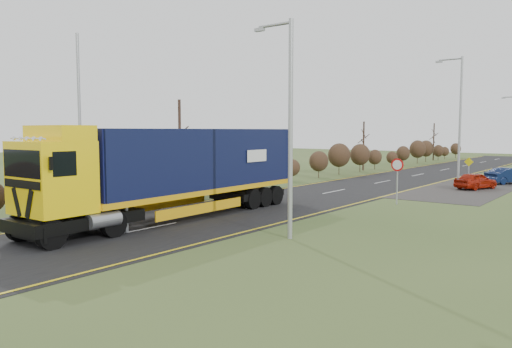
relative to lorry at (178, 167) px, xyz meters
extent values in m
plane|color=#394F22|center=(0.80, 1.54, -2.46)|extent=(160.00, 160.00, 0.00)
cube|color=black|center=(0.80, 11.54, -2.45)|extent=(8.00, 120.00, 0.02)
cube|color=#302D2B|center=(7.30, 21.54, -2.44)|extent=(6.00, 18.00, 0.02)
cube|color=yellow|center=(-2.90, 11.54, -2.43)|extent=(0.12, 116.00, 0.01)
cube|color=yellow|center=(4.50, 11.54, -2.43)|extent=(0.12, 116.00, 0.01)
cube|color=silver|center=(0.80, -2.46, -2.43)|extent=(0.12, 3.00, 0.01)
cube|color=silver|center=(0.80, 5.54, -2.43)|extent=(0.12, 3.00, 0.01)
cube|color=silver|center=(0.80, 13.54, -2.43)|extent=(0.12, 3.00, 0.01)
cube|color=silver|center=(0.80, 21.54, -2.43)|extent=(0.12, 3.00, 0.01)
cube|color=silver|center=(0.80, 29.54, -2.43)|extent=(0.12, 3.00, 0.01)
cube|color=silver|center=(0.80, 37.54, -2.43)|extent=(0.12, 3.00, 0.01)
cube|color=silver|center=(0.80, 45.54, -2.43)|extent=(0.12, 3.00, 0.01)
cube|color=silver|center=(0.80, 53.54, -2.43)|extent=(0.12, 3.00, 0.01)
cube|color=silver|center=(0.80, 61.54, -2.43)|extent=(0.12, 3.00, 0.01)
ellipsoid|color=black|center=(-5.22, -2.46, -1.32)|extent=(1.21, 1.57, 1.39)
ellipsoid|color=black|center=(-5.20, 1.54, -0.97)|extent=(1.58, 2.06, 1.82)
ellipsoid|color=black|center=(-5.18, 5.54, -0.62)|extent=(1.96, 2.55, 2.25)
ellipsoid|color=black|center=(-5.23, 9.54, -0.74)|extent=(1.83, 2.38, 2.10)
ellipsoid|color=black|center=(-5.15, 13.54, -1.17)|extent=(1.37, 1.78, 1.57)
ellipsoid|color=black|center=(-5.26, 17.54, -1.33)|extent=(1.20, 1.56, 1.38)
ellipsoid|color=black|center=(-5.12, 21.54, -1.00)|extent=(1.55, 2.02, 1.78)
ellipsoid|color=black|center=(-5.29, 25.54, -0.63)|extent=(1.95, 2.53, 2.24)
ellipsoid|color=black|center=(-5.10, 29.54, -0.72)|extent=(1.85, 2.41, 2.13)
ellipsoid|color=black|center=(-5.32, 33.54, -1.15)|extent=(1.40, 1.81, 1.61)
ellipsoid|color=black|center=(-5.07, 37.54, -1.34)|extent=(1.19, 1.55, 1.37)
ellipsoid|color=black|center=(-5.34, 41.54, -1.03)|extent=(1.52, 1.97, 1.75)
ellipsoid|color=black|center=(-5.04, 45.54, -0.64)|extent=(1.93, 2.51, 2.22)
ellipsoid|color=black|center=(-5.37, 49.54, -0.69)|extent=(1.88, 2.44, 2.16)
ellipsoid|color=black|center=(-5.02, 53.54, -1.12)|extent=(1.43, 1.85, 1.64)
ellipsoid|color=black|center=(-5.39, 57.54, -1.34)|extent=(1.19, 1.55, 1.37)
ellipsoid|color=black|center=(-5.00, 61.54, -1.06)|extent=(1.49, 1.93, 1.71)
cylinder|color=#37251B|center=(-5.70, 5.54, 0.57)|extent=(0.18, 0.18, 6.05)
cylinder|color=#37251B|center=(-5.70, 31.54, 0.07)|extent=(0.18, 0.18, 5.06)
cylinder|color=#37251B|center=(-5.70, 53.54, 0.12)|extent=(0.18, 0.18, 5.15)
cube|color=black|center=(0.00, -5.40, -1.74)|extent=(2.55, 4.77, 0.46)
cube|color=yellow|center=(0.00, -6.33, -0.04)|extent=(2.61, 2.31, 2.67)
cube|color=black|center=(0.00, -7.41, -1.89)|extent=(2.57, 0.17, 0.57)
cube|color=black|center=(-0.43, -7.47, -0.86)|extent=(0.62, 0.03, 1.11)
cube|color=black|center=(0.43, -7.47, -0.86)|extent=(0.62, 0.03, 1.11)
cube|color=black|center=(0.00, -7.44, 0.53)|extent=(2.42, 0.10, 0.98)
cube|color=black|center=(0.00, -7.47, -0.19)|extent=(2.37, 0.07, 0.29)
cube|color=yellow|center=(0.00, -5.97, 1.58)|extent=(2.60, 1.49, 0.58)
cylinder|color=silver|center=(0.00, -7.20, 1.40)|extent=(2.26, 0.10, 0.06)
cube|color=black|center=(-1.47, -7.20, 0.58)|extent=(0.08, 0.12, 0.46)
cube|color=black|center=(1.47, -7.20, 0.58)|extent=(0.08, 0.12, 0.46)
cylinder|color=gray|center=(-1.18, -4.99, -1.69)|extent=(0.60, 1.35, 0.58)
cylinder|color=gray|center=(1.18, -4.99, -1.69)|extent=(0.60, 1.35, 0.58)
cube|color=#ECA910|center=(0.00, 1.28, -1.19)|extent=(2.80, 13.00, 0.25)
cube|color=black|center=(0.00, 1.28, 0.35)|extent=(2.78, 12.59, 2.83)
cube|color=#101446|center=(0.00, 7.58, 0.35)|extent=(2.55, 0.11, 2.83)
cube|color=#101446|center=(0.00, -5.01, 0.35)|extent=(2.55, 0.11, 2.83)
cube|color=black|center=(0.00, 5.19, -1.79)|extent=(2.43, 3.74, 0.36)
cube|color=#ECA910|center=(-1.25, 0.25, -1.89)|extent=(0.15, 5.66, 0.46)
cube|color=#ECA910|center=(1.25, 0.25, -1.89)|extent=(0.15, 5.66, 0.46)
cylinder|color=black|center=(-1.08, -7.05, -1.92)|extent=(0.35, 1.08, 1.07)
cylinder|color=black|center=(1.08, -7.05, -1.92)|extent=(0.35, 1.08, 1.07)
cylinder|color=black|center=(-1.08, -4.48, -1.92)|extent=(0.35, 1.08, 1.07)
cylinder|color=black|center=(1.08, -4.48, -1.92)|extent=(0.35, 1.08, 1.07)
cylinder|color=black|center=(-1.08, 4.26, -1.92)|extent=(0.35, 1.08, 1.07)
cylinder|color=black|center=(1.08, 4.26, -1.92)|extent=(0.35, 1.08, 1.07)
cylinder|color=black|center=(-1.08, 5.29, -1.92)|extent=(0.35, 1.08, 1.07)
cylinder|color=black|center=(1.08, 5.29, -1.92)|extent=(0.35, 1.08, 1.07)
cylinder|color=black|center=(-1.08, 6.32, -1.92)|extent=(0.35, 1.08, 1.07)
cylinder|color=black|center=(1.08, 6.32, -1.92)|extent=(0.35, 1.08, 1.07)
imported|color=#9F1807|center=(7.98, 20.96, -1.87)|extent=(2.51, 3.73, 1.18)
imported|color=#0A1638|center=(9.09, 26.32, -1.84)|extent=(3.19, 3.86, 1.24)
cylinder|color=#A1A3A6|center=(6.60, -0.46, 1.68)|extent=(0.18, 0.18, 8.27)
cylinder|color=#A1A3A6|center=(5.86, -0.46, 5.68)|extent=(1.47, 0.12, 0.12)
cube|color=#A1A3A6|center=(5.13, -0.46, 5.58)|extent=(0.41, 0.17, 0.13)
cylinder|color=#A1A3A6|center=(6.06, 23.56, 2.40)|extent=(0.18, 0.18, 9.72)
cylinder|color=#A1A3A6|center=(5.19, 23.56, 7.10)|extent=(1.73, 0.12, 0.12)
cube|color=#A1A3A6|center=(4.33, 23.56, 7.00)|extent=(0.49, 0.19, 0.15)
cylinder|color=#A1A3A6|center=(5.06, 46.51, 5.47)|extent=(1.43, 0.12, 0.12)
cube|color=#A1A3A6|center=(4.34, 46.51, 5.38)|extent=(0.40, 0.16, 0.13)
cylinder|color=#A1A3A6|center=(-6.10, -1.18, 2.10)|extent=(0.16, 0.16, 9.12)
cylinder|color=#A1A3A6|center=(6.40, 10.58, -1.34)|extent=(0.08, 0.08, 2.23)
cylinder|color=red|center=(6.40, 10.55, -0.23)|extent=(0.71, 0.04, 0.71)
cylinder|color=white|center=(6.40, 10.53, -0.23)|extent=(0.54, 0.02, 0.54)
cylinder|color=#A1A3A6|center=(5.93, 26.97, -1.73)|extent=(0.08, 0.08, 1.46)
cube|color=yellow|center=(5.93, 26.92, -0.90)|extent=(0.73, 0.04, 0.73)
camera|label=1|loc=(17.11, -16.17, 1.68)|focal=35.00mm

